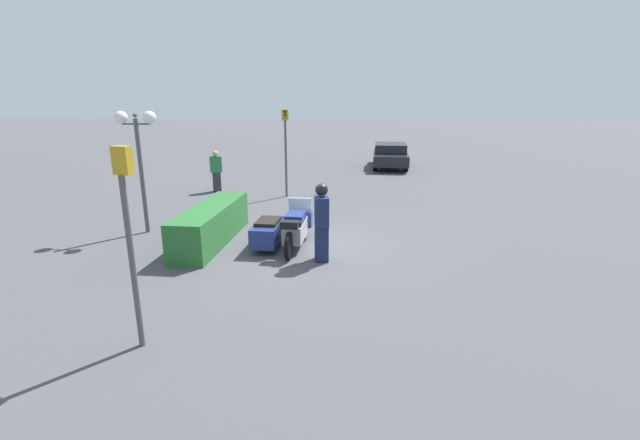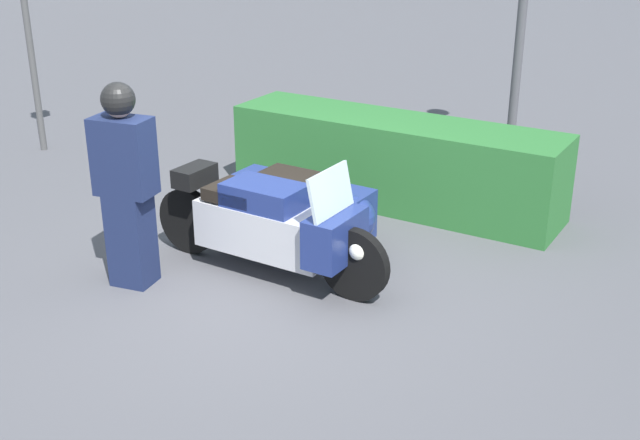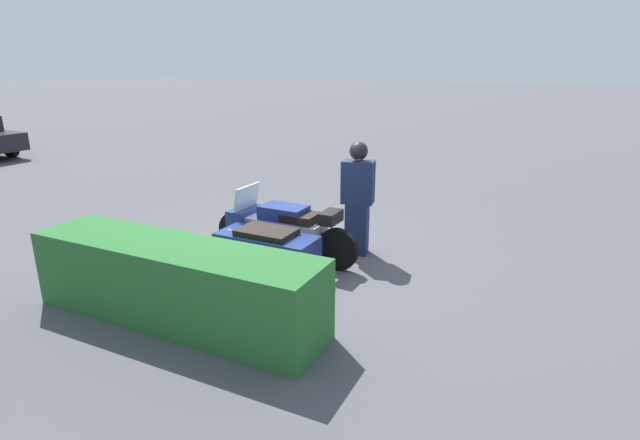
{
  "view_description": "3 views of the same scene",
  "coord_description": "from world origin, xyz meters",
  "px_view_note": "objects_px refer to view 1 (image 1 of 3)",
  "views": [
    {
      "loc": [
        -10.59,
        -1.51,
        3.69
      ],
      "look_at": [
        -0.4,
        -0.42,
        0.84
      ],
      "focal_mm": 24.0,
      "sensor_mm": 36.0,
      "label": 1
    },
    {
      "loc": [
        3.93,
        -5.34,
        3.37
      ],
      "look_at": [
        0.48,
        0.36,
        0.63
      ],
      "focal_mm": 45.0,
      "sensor_mm": 36.0,
      "label": 2
    },
    {
      "loc": [
        -3.9,
        6.81,
        3.06
      ],
      "look_at": [
        -0.62,
        0.11,
        0.71
      ],
      "focal_mm": 28.0,
      "sensor_mm": 36.0,
      "label": 3
    }
  ],
  "objects_px": {
    "officer_rider": "(322,221)",
    "traffic_light_far": "(128,218)",
    "twin_lamp_post": "(138,138)",
    "traffic_light_near": "(286,140)",
    "pedestrian_bystander": "(216,171)",
    "hedge_bush_curbside": "(212,224)",
    "police_motorcycle": "(282,228)",
    "parked_car_background": "(390,155)"
  },
  "relations": [
    {
      "from": "officer_rider",
      "to": "traffic_light_far",
      "type": "relative_size",
      "value": 0.61
    },
    {
      "from": "traffic_light_far",
      "to": "twin_lamp_post",
      "type": "bearing_deg",
      "value": 37.48
    },
    {
      "from": "traffic_light_near",
      "to": "traffic_light_far",
      "type": "bearing_deg",
      "value": -12.09
    },
    {
      "from": "pedestrian_bystander",
      "to": "officer_rider",
      "type": "bearing_deg",
      "value": 14.77
    },
    {
      "from": "officer_rider",
      "to": "hedge_bush_curbside",
      "type": "bearing_deg",
      "value": -30.61
    },
    {
      "from": "police_motorcycle",
      "to": "hedge_bush_curbside",
      "type": "xyz_separation_m",
      "value": [
        0.14,
        1.96,
        0.02
      ]
    },
    {
      "from": "traffic_light_far",
      "to": "pedestrian_bystander",
      "type": "distance_m",
      "value": 12.04
    },
    {
      "from": "police_motorcycle",
      "to": "parked_car_background",
      "type": "bearing_deg",
      "value": -12.89
    },
    {
      "from": "police_motorcycle",
      "to": "hedge_bush_curbside",
      "type": "relative_size",
      "value": 0.67
    },
    {
      "from": "police_motorcycle",
      "to": "parked_car_background",
      "type": "distance_m",
      "value": 14.87
    },
    {
      "from": "traffic_light_near",
      "to": "parked_car_background",
      "type": "height_order",
      "value": "traffic_light_near"
    },
    {
      "from": "twin_lamp_post",
      "to": "pedestrian_bystander",
      "type": "relative_size",
      "value": 2.01
    },
    {
      "from": "hedge_bush_curbside",
      "to": "officer_rider",
      "type": "bearing_deg",
      "value": -109.94
    },
    {
      "from": "officer_rider",
      "to": "parked_car_background",
      "type": "bearing_deg",
      "value": -109.44
    },
    {
      "from": "hedge_bush_curbside",
      "to": "traffic_light_near",
      "type": "bearing_deg",
      "value": -9.38
    },
    {
      "from": "hedge_bush_curbside",
      "to": "traffic_light_near",
      "type": "xyz_separation_m",
      "value": [
        5.86,
        -0.97,
        1.73
      ]
    },
    {
      "from": "police_motorcycle",
      "to": "twin_lamp_post",
      "type": "xyz_separation_m",
      "value": [
        0.79,
        4.16,
        2.23
      ]
    },
    {
      "from": "police_motorcycle",
      "to": "parked_car_background",
      "type": "relative_size",
      "value": 0.54
    },
    {
      "from": "hedge_bush_curbside",
      "to": "traffic_light_near",
      "type": "distance_m",
      "value": 6.19
    },
    {
      "from": "hedge_bush_curbside",
      "to": "twin_lamp_post",
      "type": "relative_size",
      "value": 1.12
    },
    {
      "from": "parked_car_background",
      "to": "hedge_bush_curbside",
      "type": "bearing_deg",
      "value": 160.46
    },
    {
      "from": "twin_lamp_post",
      "to": "pedestrian_bystander",
      "type": "xyz_separation_m",
      "value": [
        5.9,
        -0.05,
        -1.84
      ]
    },
    {
      "from": "twin_lamp_post",
      "to": "traffic_light_near",
      "type": "distance_m",
      "value": 6.12
    },
    {
      "from": "police_motorcycle",
      "to": "pedestrian_bystander",
      "type": "height_order",
      "value": "pedestrian_bystander"
    },
    {
      "from": "police_motorcycle",
      "to": "officer_rider",
      "type": "bearing_deg",
      "value": -129.9
    },
    {
      "from": "twin_lamp_post",
      "to": "traffic_light_far",
      "type": "height_order",
      "value": "twin_lamp_post"
    },
    {
      "from": "parked_car_background",
      "to": "traffic_light_near",
      "type": "bearing_deg",
      "value": 153.29
    },
    {
      "from": "officer_rider",
      "to": "pedestrian_bystander",
      "type": "xyz_separation_m",
      "value": [
        7.67,
        5.25,
        -0.13
      ]
    },
    {
      "from": "hedge_bush_curbside",
      "to": "twin_lamp_post",
      "type": "distance_m",
      "value": 3.18
    },
    {
      "from": "parked_car_background",
      "to": "police_motorcycle",
      "type": "bearing_deg",
      "value": 167.74
    },
    {
      "from": "officer_rider",
      "to": "twin_lamp_post",
      "type": "relative_size",
      "value": 0.55
    },
    {
      "from": "pedestrian_bystander",
      "to": "hedge_bush_curbside",
      "type": "bearing_deg",
      "value": -1.47
    },
    {
      "from": "hedge_bush_curbside",
      "to": "pedestrian_bystander",
      "type": "bearing_deg",
      "value": 18.13
    },
    {
      "from": "officer_rider",
      "to": "twin_lamp_post",
      "type": "bearing_deg",
      "value": -29.13
    },
    {
      "from": "twin_lamp_post",
      "to": "traffic_light_near",
      "type": "height_order",
      "value": "twin_lamp_post"
    },
    {
      "from": "hedge_bush_curbside",
      "to": "twin_lamp_post",
      "type": "height_order",
      "value": "twin_lamp_post"
    },
    {
      "from": "hedge_bush_curbside",
      "to": "traffic_light_far",
      "type": "relative_size",
      "value": 1.25
    },
    {
      "from": "twin_lamp_post",
      "to": "police_motorcycle",
      "type": "bearing_deg",
      "value": -100.72
    },
    {
      "from": "hedge_bush_curbside",
      "to": "traffic_light_near",
      "type": "relative_size",
      "value": 1.14
    },
    {
      "from": "hedge_bush_curbside",
      "to": "traffic_light_near",
      "type": "height_order",
      "value": "traffic_light_near"
    },
    {
      "from": "traffic_light_near",
      "to": "parked_car_background",
      "type": "relative_size",
      "value": 0.71
    },
    {
      "from": "police_motorcycle",
      "to": "officer_rider",
      "type": "relative_size",
      "value": 1.37
    }
  ]
}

